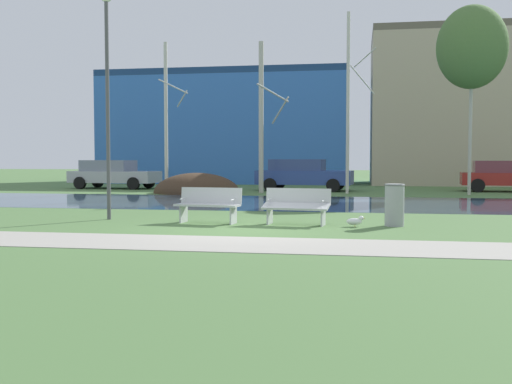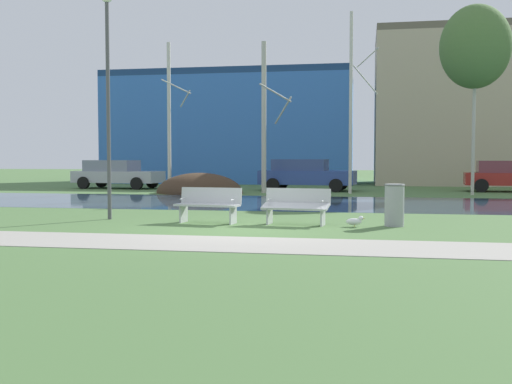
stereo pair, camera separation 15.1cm
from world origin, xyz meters
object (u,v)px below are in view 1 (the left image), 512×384
object	(u,v)px
bench_right	(296,205)
seagull	(355,221)
parked_van_nearest_silver	(113,174)
parked_sedan_second_blue	(303,174)
bench_left	(209,204)
parked_hatch_third_red	(505,175)
streetlamp	(107,69)
trash_bin	(394,204)

from	to	relation	value
bench_right	seagull	size ratio (longest dim) A/B	3.78
parked_van_nearest_silver	parked_sedan_second_blue	size ratio (longest dim) A/B	1.00
bench_left	bench_right	distance (m)	2.17
seagull	parked_hatch_third_red	world-z (taller)	parked_hatch_third_red
bench_left	seagull	size ratio (longest dim) A/B	3.78
bench_right	parked_hatch_third_red	distance (m)	18.12
parked_van_nearest_silver	parked_hatch_third_red	bearing A→B (deg)	0.86
seagull	streetlamp	bearing A→B (deg)	174.28
bench_right	parked_hatch_third_red	world-z (taller)	parked_hatch_third_red
bench_right	trash_bin	distance (m)	2.31
trash_bin	parked_van_nearest_silver	distance (m)	20.83
seagull	streetlamp	distance (m)	7.42
trash_bin	streetlamp	bearing A→B (deg)	177.36
trash_bin	parked_hatch_third_red	xyz separation A→B (m)	(6.04, 15.98, 0.26)
parked_van_nearest_silver	streetlamp	bearing A→B (deg)	-67.26
seagull	streetlamp	xyz separation A→B (m)	(-6.36, 0.64, 3.76)
streetlamp	parked_sedan_second_blue	bearing A→B (deg)	76.10
bench_right	trash_bin	size ratio (longest dim) A/B	1.66
parked_van_nearest_silver	parked_hatch_third_red	distance (m)	19.75
streetlamp	parked_sedan_second_blue	distance (m)	15.63
trash_bin	parked_sedan_second_blue	world-z (taller)	parked_sedan_second_blue
bench_left	parked_sedan_second_blue	bearing A→B (deg)	86.68
parked_sedan_second_blue	streetlamp	bearing A→B (deg)	-103.90
bench_right	parked_van_nearest_silver	world-z (taller)	parked_van_nearest_silver
bench_left	parked_sedan_second_blue	world-z (taller)	parked_sedan_second_blue
trash_bin	seagull	xyz separation A→B (m)	(-0.91, -0.30, -0.38)
bench_right	seagull	bearing A→B (deg)	-7.98
seagull	parked_sedan_second_blue	size ratio (longest dim) A/B	0.09
parked_sedan_second_blue	parked_hatch_third_red	size ratio (longest dim) A/B	1.10
bench_right	parked_sedan_second_blue	size ratio (longest dim) A/B	0.35
parked_hatch_third_red	parked_van_nearest_silver	bearing A→B (deg)	-179.14
trash_bin	bench_left	bearing A→B (deg)	-178.64
parked_hatch_third_red	trash_bin	bearing A→B (deg)	-110.71
trash_bin	parked_sedan_second_blue	xyz separation A→B (m)	(-3.59, 15.21, 0.30)
seagull	bench_left	bearing A→B (deg)	176.86
bench_right	streetlamp	world-z (taller)	streetlamp
parked_van_nearest_silver	parked_sedan_second_blue	xyz separation A→B (m)	(10.11, -0.47, 0.03)
bench_left	streetlamp	world-z (taller)	streetlamp
trash_bin	parked_sedan_second_blue	size ratio (longest dim) A/B	0.21
parked_van_nearest_silver	parked_hatch_third_red	xyz separation A→B (m)	(19.74, 0.30, -0.01)
bench_right	parked_sedan_second_blue	world-z (taller)	parked_sedan_second_blue
trash_bin	seagull	distance (m)	1.03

